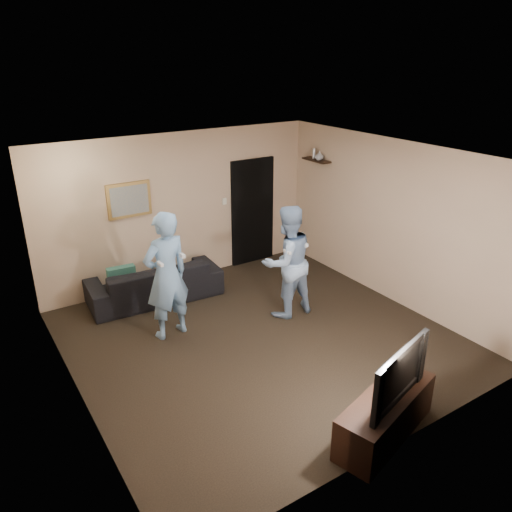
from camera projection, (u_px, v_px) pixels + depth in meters
ground at (260, 339)px, 7.15m from camera, size 5.00×5.00×0.00m
ceiling at (261, 157)px, 6.15m from camera, size 5.00×5.00×0.04m
wall_back at (181, 208)px, 8.59m from camera, size 5.00×0.04×2.60m
wall_front at (406, 339)px, 4.71m from camera, size 5.00×0.04×2.60m
wall_left at (68, 302)px, 5.39m from camera, size 0.04×5.00×2.60m
wall_right at (392, 222)px, 7.90m from camera, size 0.04×5.00×2.60m
sofa at (155, 281)px, 8.18m from camera, size 2.19×0.99×0.62m
throw_pillow at (122, 280)px, 7.85m from camera, size 0.45×0.18×0.43m
painting_frame at (129, 200)px, 8.00m from camera, size 0.72×0.05×0.57m
painting_canvas at (130, 200)px, 7.98m from camera, size 0.62×0.01×0.47m
doorway at (253, 212)px, 9.41m from camera, size 0.90×0.06×2.00m
light_switch at (224, 201)px, 8.99m from camera, size 0.08×0.02×0.12m
wall_shelf at (316, 160)px, 8.98m from camera, size 0.20×0.60×0.03m
shelf_vase at (319, 156)px, 8.88m from camera, size 0.18×0.18×0.16m
shelf_figurine at (314, 154)px, 9.00m from camera, size 0.06×0.06×0.18m
tv_console at (385, 416)px, 5.27m from camera, size 1.47×0.81×0.50m
television at (391, 372)px, 5.06m from camera, size 1.07×0.43×0.62m
wii_player_left at (166, 276)px, 6.91m from camera, size 0.73×0.56×1.86m
wii_player_right at (287, 262)px, 7.51m from camera, size 0.85×0.66×1.75m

